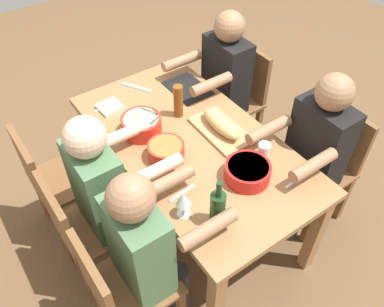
# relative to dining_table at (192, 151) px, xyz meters

# --- Properties ---
(ground_plane) EXTENTS (8.00, 8.00, 0.00)m
(ground_plane) POSITION_rel_dining_table_xyz_m (0.00, 0.00, -0.65)
(ground_plane) COLOR brown
(dining_table) EXTENTS (1.60, 0.87, 0.74)m
(dining_table) POSITION_rel_dining_table_xyz_m (0.00, 0.00, 0.00)
(dining_table) COLOR #9E7044
(dining_table) RESTS_ON ground_plane
(chair_near_right) EXTENTS (0.40, 0.40, 0.85)m
(chair_near_right) POSITION_rel_dining_table_xyz_m (0.44, -0.76, -0.16)
(chair_near_right) COLOR brown
(chair_near_right) RESTS_ON ground_plane
(diner_near_right) EXTENTS (0.41, 0.53, 1.20)m
(diner_near_right) POSITION_rel_dining_table_xyz_m (0.44, -0.57, 0.05)
(diner_near_right) COLOR #2D2D38
(diner_near_right) RESTS_ON ground_plane
(chair_far_right) EXTENTS (0.40, 0.40, 0.85)m
(chair_far_right) POSITION_rel_dining_table_xyz_m (0.44, 0.76, -0.16)
(chair_far_right) COLOR brown
(chair_far_right) RESTS_ON ground_plane
(diner_far_right) EXTENTS (0.41, 0.53, 1.20)m
(diner_far_right) POSITION_rel_dining_table_xyz_m (0.44, 0.57, 0.05)
(diner_far_right) COLOR #2D2D38
(diner_far_right) RESTS_ON ground_plane
(chair_far_left) EXTENTS (0.40, 0.40, 0.85)m
(chair_far_left) POSITION_rel_dining_table_xyz_m (-0.44, 0.76, -0.16)
(chair_far_left) COLOR brown
(chair_far_left) RESTS_ON ground_plane
(diner_far_left) EXTENTS (0.41, 0.53, 1.20)m
(diner_far_left) POSITION_rel_dining_table_xyz_m (-0.44, 0.57, 0.05)
(diner_far_left) COLOR #2D2D38
(diner_far_left) RESTS_ON ground_plane
(chair_near_left) EXTENTS (0.40, 0.40, 0.85)m
(chair_near_left) POSITION_rel_dining_table_xyz_m (-0.44, -0.76, -0.16)
(chair_near_left) COLOR brown
(chair_near_left) RESTS_ON ground_plane
(chair_near_center) EXTENTS (0.40, 0.40, 0.85)m
(chair_near_center) POSITION_rel_dining_table_xyz_m (0.00, -0.76, -0.16)
(chair_near_center) COLOR brown
(chair_near_center) RESTS_ON ground_plane
(diner_near_center) EXTENTS (0.41, 0.53, 1.20)m
(diner_near_center) POSITION_rel_dining_table_xyz_m (0.00, -0.57, 0.05)
(diner_near_center) COLOR #2D2D38
(diner_near_center) RESTS_ON ground_plane
(serving_bowl_salad) EXTENTS (0.25, 0.25, 0.09)m
(serving_bowl_salad) POSITION_rel_dining_table_xyz_m (0.41, 0.07, 0.15)
(serving_bowl_salad) COLOR red
(serving_bowl_salad) RESTS_ON dining_table
(serving_bowl_pasta) EXTENTS (0.24, 0.24, 0.11)m
(serving_bowl_pasta) POSITION_rel_dining_table_xyz_m (-0.24, -0.20, 0.15)
(serving_bowl_pasta) COLOR red
(serving_bowl_pasta) RESTS_ON dining_table
(serving_bowl_fruit) EXTENTS (0.21, 0.21, 0.09)m
(serving_bowl_fruit) POSITION_rel_dining_table_xyz_m (0.03, -0.20, 0.15)
(serving_bowl_fruit) COLOR red
(serving_bowl_fruit) RESTS_ON dining_table
(cutting_board) EXTENTS (0.40, 0.23, 0.02)m
(cutting_board) POSITION_rel_dining_table_xyz_m (0.04, 0.19, 0.10)
(cutting_board) COLOR tan
(cutting_board) RESTS_ON dining_table
(bread_loaf) EXTENTS (0.32, 0.12, 0.09)m
(bread_loaf) POSITION_rel_dining_table_xyz_m (0.04, 0.19, 0.16)
(bread_loaf) COLOR tan
(bread_loaf) RESTS_ON cutting_board
(wine_bottle) EXTENTS (0.08, 0.08, 0.29)m
(wine_bottle) POSITION_rel_dining_table_xyz_m (0.54, -0.24, 0.20)
(wine_bottle) COLOR #193819
(wine_bottle) RESTS_ON dining_table
(beer_bottle) EXTENTS (0.06, 0.06, 0.22)m
(beer_bottle) POSITION_rel_dining_table_xyz_m (-0.24, 0.07, 0.20)
(beer_bottle) COLOR brown
(beer_bottle) RESTS_ON dining_table
(wine_glass) EXTENTS (0.08, 0.08, 0.17)m
(wine_glass) POSITION_rel_dining_table_xyz_m (0.42, -0.34, 0.21)
(wine_glass) COLOR silver
(wine_glass) RESTS_ON dining_table
(fork_near_right) EXTENTS (0.03, 0.17, 0.01)m
(fork_near_right) POSITION_rel_dining_table_xyz_m (0.30, -0.27, 0.10)
(fork_near_right) COLOR silver
(fork_near_right) RESTS_ON dining_table
(cup_far_right) EXTENTS (0.07, 0.07, 0.11)m
(cup_far_right) POSITION_rel_dining_table_xyz_m (0.35, 0.24, 0.15)
(cup_far_right) COLOR white
(cup_far_right) RESTS_ON dining_table
(fork_far_right) EXTENTS (0.03, 0.17, 0.01)m
(fork_far_right) POSITION_rel_dining_table_xyz_m (0.58, 0.27, 0.10)
(fork_far_right) COLOR silver
(fork_far_right) RESTS_ON dining_table
(placemat_far_left) EXTENTS (0.32, 0.23, 0.01)m
(placemat_far_left) POSITION_rel_dining_table_xyz_m (-0.44, 0.27, 0.10)
(placemat_far_left) COLOR black
(placemat_far_left) RESTS_ON dining_table
(fork_near_left) EXTENTS (0.04, 0.17, 0.01)m
(fork_near_left) POSITION_rel_dining_table_xyz_m (-0.58, -0.27, 0.10)
(fork_near_left) COLOR silver
(fork_near_left) RESTS_ON dining_table
(carving_knife) EXTENTS (0.21, 0.14, 0.01)m
(carving_knife) POSITION_rel_dining_table_xyz_m (-0.65, -0.01, 0.10)
(carving_knife) COLOR silver
(carving_knife) RESTS_ON dining_table
(napkin_stack) EXTENTS (0.15, 0.15, 0.02)m
(napkin_stack) POSITION_rel_dining_table_xyz_m (-0.55, -0.26, 0.11)
(napkin_stack) COLOR white
(napkin_stack) RESTS_ON dining_table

